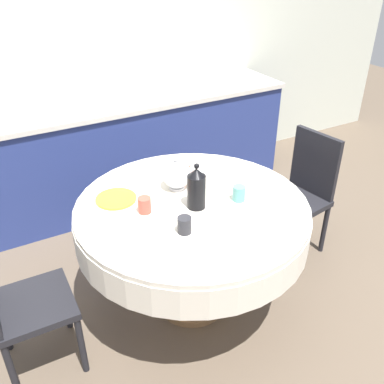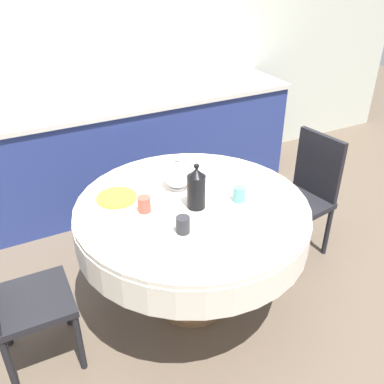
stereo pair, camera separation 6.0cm
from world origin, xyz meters
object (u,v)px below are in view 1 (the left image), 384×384
chair_left (302,189)px  teapot (177,174)px  coffee_carafe (196,188)px  chair_right (15,299)px

chair_left → teapot: bearing=78.6°
coffee_carafe → teapot: 0.24m
chair_right → teapot: bearing=101.1°
coffee_carafe → chair_left: bearing=10.8°
chair_left → coffee_carafe: coffee_carafe is taller
chair_left → chair_right: same height
chair_right → coffee_carafe: coffee_carafe is taller
chair_left → chair_right: bearing=85.1°
coffee_carafe → teapot: coffee_carafe is taller
chair_right → teapot: teapot is taller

